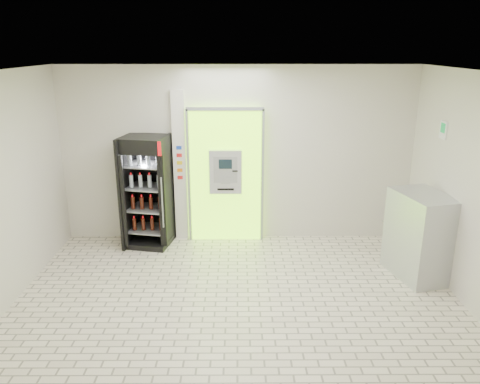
{
  "coord_description": "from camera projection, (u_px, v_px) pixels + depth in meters",
  "views": [
    {
      "loc": [
        0.01,
        -5.3,
        3.3
      ],
      "look_at": [
        0.04,
        1.2,
        1.25
      ],
      "focal_mm": 35.0,
      "sensor_mm": 36.0,
      "label": 1
    }
  ],
  "objects": [
    {
      "name": "beverage_cooler",
      "position": [
        147.0,
        194.0,
        7.85
      ],
      "size": [
        0.82,
        0.78,
        1.89
      ],
      "rotation": [
        0.0,
        0.0,
        -0.2
      ],
      "color": "black",
      "rests_on": "ground"
    },
    {
      "name": "exit_sign",
      "position": [
        443.0,
        130.0,
        6.76
      ],
      "size": [
        0.02,
        0.22,
        0.26
      ],
      "color": "white",
      "rests_on": "room_shell"
    },
    {
      "name": "pillar",
      "position": [
        180.0,
        167.0,
        7.99
      ],
      "size": [
        0.22,
        0.11,
        2.6
      ],
      "color": "silver",
      "rests_on": "ground"
    },
    {
      "name": "ground",
      "position": [
        237.0,
        312.0,
        6.05
      ],
      "size": [
        6.0,
        6.0,
        0.0
      ],
      "primitive_type": "plane",
      "color": "beige",
      "rests_on": "ground"
    },
    {
      "name": "atm_assembly",
      "position": [
        226.0,
        175.0,
        8.0
      ],
      "size": [
        1.3,
        0.24,
        2.33
      ],
      "color": "#8FF417",
      "rests_on": "ground"
    },
    {
      "name": "room_shell",
      "position": [
        237.0,
        174.0,
        5.5
      ],
      "size": [
        6.0,
        6.0,
        6.0
      ],
      "color": "beige",
      "rests_on": "ground"
    },
    {
      "name": "steel_cabinet",
      "position": [
        420.0,
        236.0,
        6.82
      ],
      "size": [
        0.86,
        1.08,
        1.27
      ],
      "rotation": [
        0.0,
        0.0,
        0.25
      ],
      "color": "#B4B6BC",
      "rests_on": "ground"
    }
  ]
}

